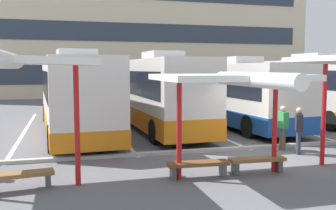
{
  "coord_description": "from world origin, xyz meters",
  "views": [
    {
      "loc": [
        -6.62,
        -11.61,
        2.99
      ],
      "look_at": [
        -2.6,
        3.05,
        1.54
      ],
      "focal_mm": 40.7,
      "sensor_mm": 36.0,
      "label": 1
    }
  ],
  "objects_px": {
    "coach_bus_1": "(154,93)",
    "waiting_shelter_1": "(234,80)",
    "coach_bus_2": "(225,93)",
    "bench_2": "(257,162)",
    "waiting_passenger_1": "(299,127)",
    "coach_bus_0": "(74,94)",
    "bench_1": "(198,166)",
    "coach_bus_3": "(297,89)",
    "waiting_shelter_0": "(12,63)",
    "bench_0": "(17,177)",
    "waiting_passenger_0": "(283,125)"
  },
  "relations": [
    {
      "from": "coach_bus_0",
      "to": "coach_bus_3",
      "type": "relative_size",
      "value": 1.05
    },
    {
      "from": "coach_bus_3",
      "to": "waiting_passenger_1",
      "type": "height_order",
      "value": "coach_bus_3"
    },
    {
      "from": "bench_1",
      "to": "waiting_passenger_0",
      "type": "xyz_separation_m",
      "value": [
        4.21,
        2.56,
        0.61
      ]
    },
    {
      "from": "coach_bus_0",
      "to": "waiting_shelter_1",
      "type": "xyz_separation_m",
      "value": [
        3.96,
        -9.02,
        0.9
      ]
    },
    {
      "from": "coach_bus_0",
      "to": "bench_2",
      "type": "distance_m",
      "value": 10.12
    },
    {
      "from": "coach_bus_1",
      "to": "coach_bus_2",
      "type": "distance_m",
      "value": 4.3
    },
    {
      "from": "coach_bus_2",
      "to": "waiting_shelter_1",
      "type": "xyz_separation_m",
      "value": [
        -4.2,
        -10.09,
        1.03
      ]
    },
    {
      "from": "waiting_shelter_0",
      "to": "bench_2",
      "type": "distance_m",
      "value": 7.04
    },
    {
      "from": "bench_1",
      "to": "bench_2",
      "type": "bearing_deg",
      "value": 0.39
    },
    {
      "from": "coach_bus_3",
      "to": "waiting_shelter_0",
      "type": "relative_size",
      "value": 2.42
    },
    {
      "from": "coach_bus_1",
      "to": "coach_bus_2",
      "type": "relative_size",
      "value": 0.9
    },
    {
      "from": "coach_bus_1",
      "to": "bench_0",
      "type": "xyz_separation_m",
      "value": [
        -5.55,
        -8.86,
        -1.42
      ]
    },
    {
      "from": "coach_bus_0",
      "to": "waiting_shelter_0",
      "type": "bearing_deg",
      "value": -100.28
    },
    {
      "from": "waiting_shelter_0",
      "to": "waiting_passenger_1",
      "type": "distance_m",
      "value": 9.5
    },
    {
      "from": "coach_bus_0",
      "to": "bench_1",
      "type": "bearing_deg",
      "value": -70.75
    },
    {
      "from": "coach_bus_2",
      "to": "waiting_shelter_0",
      "type": "bearing_deg",
      "value": -134.58
    },
    {
      "from": "waiting_passenger_1",
      "to": "coach_bus_3",
      "type": "bearing_deg",
      "value": 56.46
    },
    {
      "from": "coach_bus_1",
      "to": "bench_0",
      "type": "height_order",
      "value": "coach_bus_1"
    },
    {
      "from": "bench_1",
      "to": "coach_bus_3",
      "type": "bearing_deg",
      "value": 45.42
    },
    {
      "from": "coach_bus_3",
      "to": "waiting_passenger_1",
      "type": "distance_m",
      "value": 9.66
    },
    {
      "from": "coach_bus_1",
      "to": "bench_0",
      "type": "bearing_deg",
      "value": -122.05
    },
    {
      "from": "coach_bus_0",
      "to": "bench_1",
      "type": "xyz_separation_m",
      "value": [
        3.06,
        -8.76,
        -1.46
      ]
    },
    {
      "from": "coach_bus_0",
      "to": "bench_2",
      "type": "xyz_separation_m",
      "value": [
        4.86,
        -8.75,
        -1.46
      ]
    },
    {
      "from": "bench_2",
      "to": "waiting_shelter_0",
      "type": "bearing_deg",
      "value": -179.19
    },
    {
      "from": "coach_bus_3",
      "to": "waiting_shelter_1",
      "type": "relative_size",
      "value": 2.38
    },
    {
      "from": "waiting_shelter_0",
      "to": "bench_2",
      "type": "xyz_separation_m",
      "value": [
        6.47,
        0.09,
        -2.78
      ]
    },
    {
      "from": "coach_bus_2",
      "to": "waiting_passenger_0",
      "type": "relative_size",
      "value": 7.66
    },
    {
      "from": "coach_bus_3",
      "to": "bench_2",
      "type": "xyz_separation_m",
      "value": [
        -7.91,
        -9.84,
        -1.46
      ]
    },
    {
      "from": "coach_bus_1",
      "to": "waiting_shelter_1",
      "type": "xyz_separation_m",
      "value": [
        0.02,
        -9.24,
        0.94
      ]
    },
    {
      "from": "bench_2",
      "to": "bench_1",
      "type": "bearing_deg",
      "value": -179.61
    },
    {
      "from": "coach_bus_2",
      "to": "waiting_passenger_1",
      "type": "bearing_deg",
      "value": -95.06
    },
    {
      "from": "waiting_shelter_0",
      "to": "coach_bus_0",
      "type": "bearing_deg",
      "value": 79.72
    },
    {
      "from": "bench_2",
      "to": "coach_bus_1",
      "type": "bearing_deg",
      "value": 95.82
    },
    {
      "from": "coach_bus_0",
      "to": "bench_0",
      "type": "bearing_deg",
      "value": -100.51
    },
    {
      "from": "waiting_shelter_0",
      "to": "waiting_shelter_1",
      "type": "height_order",
      "value": "waiting_shelter_0"
    },
    {
      "from": "coach_bus_0",
      "to": "waiting_passenger_0",
      "type": "xyz_separation_m",
      "value": [
        7.27,
        -6.2,
        -0.85
      ]
    },
    {
      "from": "coach_bus_1",
      "to": "bench_2",
      "type": "bearing_deg",
      "value": -84.18
    },
    {
      "from": "bench_2",
      "to": "waiting_shelter_1",
      "type": "bearing_deg",
      "value": -163.43
    },
    {
      "from": "coach_bus_0",
      "to": "waiting_shelter_1",
      "type": "relative_size",
      "value": 2.49
    },
    {
      "from": "coach_bus_0",
      "to": "bench_0",
      "type": "xyz_separation_m",
      "value": [
        -1.6,
        -8.65,
        -1.46
      ]
    },
    {
      "from": "waiting_shelter_1",
      "to": "bench_2",
      "type": "bearing_deg",
      "value": 16.57
    },
    {
      "from": "coach_bus_2",
      "to": "waiting_passenger_1",
      "type": "relative_size",
      "value": 7.63
    },
    {
      "from": "coach_bus_2",
      "to": "coach_bus_3",
      "type": "xyz_separation_m",
      "value": [
        4.61,
        0.02,
        0.13
      ]
    },
    {
      "from": "coach_bus_2",
      "to": "waiting_shelter_1",
      "type": "relative_size",
      "value": 2.6
    },
    {
      "from": "waiting_shelter_0",
      "to": "waiting_passenger_1",
      "type": "xyz_separation_m",
      "value": [
        9.05,
        1.91,
        -2.16
      ]
    },
    {
      "from": "coach_bus_1",
      "to": "bench_2",
      "type": "distance_m",
      "value": 9.13
    },
    {
      "from": "coach_bus_1",
      "to": "bench_0",
      "type": "relative_size",
      "value": 6.45
    },
    {
      "from": "coach_bus_0",
      "to": "coach_bus_1",
      "type": "distance_m",
      "value": 3.95
    },
    {
      "from": "bench_1",
      "to": "waiting_passenger_1",
      "type": "distance_m",
      "value": 4.79
    },
    {
      "from": "coach_bus_1",
      "to": "coach_bus_3",
      "type": "height_order",
      "value": "coach_bus_3"
    }
  ]
}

